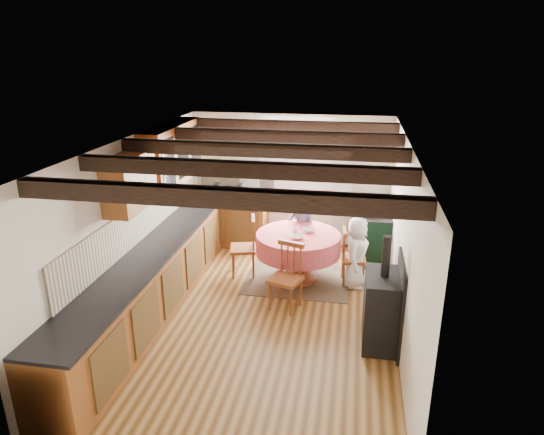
% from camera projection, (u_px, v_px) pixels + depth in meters
% --- Properties ---
extents(floor, '(3.60, 5.50, 0.00)m').
position_uv_depth(floor, '(262.00, 314.00, 6.72)').
color(floor, '#A7783E').
rests_on(floor, ground).
extents(ceiling, '(3.60, 5.50, 0.00)m').
position_uv_depth(ceiling, '(261.00, 143.00, 5.92)').
color(ceiling, white).
rests_on(ceiling, ground).
extents(wall_back, '(3.60, 0.00, 2.40)m').
position_uv_depth(wall_back, '(290.00, 180.00, 8.88)').
color(wall_back, silver).
rests_on(wall_back, ground).
extents(wall_front, '(3.60, 0.00, 2.40)m').
position_uv_depth(wall_front, '(193.00, 361.00, 3.77)').
color(wall_front, silver).
rests_on(wall_front, ground).
extents(wall_left, '(0.00, 5.50, 2.40)m').
position_uv_depth(wall_left, '(133.00, 226.00, 6.62)').
color(wall_left, silver).
rests_on(wall_left, ground).
extents(wall_right, '(0.00, 5.50, 2.40)m').
position_uv_depth(wall_right, '(403.00, 243.00, 6.03)').
color(wall_right, silver).
rests_on(wall_right, ground).
extents(beam_a, '(3.60, 0.16, 0.16)m').
position_uv_depth(beam_a, '(214.00, 197.00, 4.10)').
color(beam_a, '#342118').
rests_on(beam_a, ceiling).
extents(beam_b, '(3.60, 0.16, 0.16)m').
position_uv_depth(beam_b, '(242.00, 169.00, 5.02)').
color(beam_b, '#342118').
rests_on(beam_b, ceiling).
extents(beam_c, '(3.60, 0.16, 0.16)m').
position_uv_depth(beam_c, '(261.00, 150.00, 5.95)').
color(beam_c, '#342118').
rests_on(beam_c, ceiling).
extents(beam_d, '(3.60, 0.16, 0.16)m').
position_uv_depth(beam_d, '(274.00, 136.00, 6.88)').
color(beam_d, '#342118').
rests_on(beam_d, ceiling).
extents(beam_e, '(3.60, 0.16, 0.16)m').
position_uv_depth(beam_e, '(285.00, 126.00, 7.81)').
color(beam_e, '#342118').
rests_on(beam_e, ceiling).
extents(splash_left, '(0.02, 4.50, 0.55)m').
position_uv_depth(splash_left, '(143.00, 218.00, 6.89)').
color(splash_left, beige).
rests_on(splash_left, wall_left).
extents(splash_back, '(1.40, 0.02, 0.55)m').
position_uv_depth(splash_back, '(237.00, 178.00, 9.02)').
color(splash_back, beige).
rests_on(splash_back, wall_back).
extents(base_cabinet_left, '(0.60, 5.30, 0.88)m').
position_uv_depth(base_cabinet_left, '(158.00, 277.00, 6.82)').
color(base_cabinet_left, brown).
rests_on(base_cabinet_left, floor).
extents(base_cabinet_back, '(1.30, 0.60, 0.88)m').
position_uv_depth(base_cabinet_back, '(232.00, 221.00, 9.02)').
color(base_cabinet_back, brown).
rests_on(base_cabinet_back, floor).
extents(worktop_left, '(0.64, 5.30, 0.04)m').
position_uv_depth(worktop_left, '(156.00, 247.00, 6.67)').
color(worktop_left, black).
rests_on(worktop_left, base_cabinet_left).
extents(worktop_back, '(1.30, 0.64, 0.04)m').
position_uv_depth(worktop_back, '(231.00, 198.00, 8.85)').
color(worktop_back, black).
rests_on(worktop_back, base_cabinet_back).
extents(wall_cabinet_glass, '(0.34, 1.80, 0.90)m').
position_uv_depth(wall_cabinet_glass, '(173.00, 154.00, 7.46)').
color(wall_cabinet_glass, brown).
rests_on(wall_cabinet_glass, wall_left).
extents(wall_cabinet_solid, '(0.34, 0.90, 0.70)m').
position_uv_depth(wall_cabinet_solid, '(129.00, 183.00, 6.08)').
color(wall_cabinet_solid, brown).
rests_on(wall_cabinet_solid, wall_left).
extents(window_frame, '(1.34, 0.03, 1.54)m').
position_uv_depth(window_frame, '(296.00, 159.00, 8.71)').
color(window_frame, white).
rests_on(window_frame, wall_back).
extents(window_pane, '(1.20, 0.01, 1.40)m').
position_uv_depth(window_pane, '(296.00, 159.00, 8.72)').
color(window_pane, white).
rests_on(window_pane, wall_back).
extents(curtain_left, '(0.35, 0.10, 2.10)m').
position_uv_depth(curtain_left, '(250.00, 185.00, 8.94)').
color(curtain_left, beige).
rests_on(curtain_left, wall_back).
extents(curtain_right, '(0.35, 0.10, 2.10)m').
position_uv_depth(curtain_right, '(342.00, 189.00, 8.66)').
color(curtain_right, beige).
rests_on(curtain_right, wall_back).
extents(curtain_rod, '(2.00, 0.03, 0.03)m').
position_uv_depth(curtain_rod, '(296.00, 126.00, 8.43)').
color(curtain_rod, black).
rests_on(curtain_rod, wall_back).
extents(wall_picture, '(0.04, 0.50, 0.60)m').
position_uv_depth(wall_picture, '(393.00, 163.00, 8.00)').
color(wall_picture, gold).
rests_on(wall_picture, wall_right).
extents(wall_plate, '(0.30, 0.02, 0.30)m').
position_uv_depth(wall_plate, '(350.00, 156.00, 8.51)').
color(wall_plate, silver).
rests_on(wall_plate, wall_back).
extents(rug, '(1.63, 1.27, 0.01)m').
position_uv_depth(rug, '(297.00, 280.00, 7.70)').
color(rug, '#42372F').
rests_on(rug, floor).
extents(dining_table, '(1.31, 1.31, 0.79)m').
position_uv_depth(dining_table, '(298.00, 258.00, 7.57)').
color(dining_table, '#F54A61').
rests_on(dining_table, floor).
extents(chair_near, '(0.53, 0.54, 0.96)m').
position_uv_depth(chair_near, '(285.00, 277.00, 6.74)').
color(chair_near, '#9A4722').
rests_on(chair_near, floor).
extents(chair_left, '(0.52, 0.51, 0.98)m').
position_uv_depth(chair_left, '(243.00, 246.00, 7.75)').
color(chair_left, '#9A4722').
rests_on(chair_left, floor).
extents(chair_right, '(0.44, 0.42, 0.90)m').
position_uv_depth(chair_right, '(354.00, 257.00, 7.47)').
color(chair_right, '#9A4722').
rests_on(chair_right, floor).
extents(aga_range, '(0.65, 1.00, 0.92)m').
position_uv_depth(aga_range, '(370.00, 236.00, 8.25)').
color(aga_range, black).
rests_on(aga_range, floor).
extents(cast_iron_stove, '(0.43, 0.72, 1.44)m').
position_uv_depth(cast_iron_stove, '(383.00, 291.00, 5.85)').
color(cast_iron_stove, black).
rests_on(cast_iron_stove, floor).
extents(child_far, '(0.49, 0.37, 1.23)m').
position_uv_depth(child_far, '(302.00, 231.00, 8.05)').
color(child_far, '#515671').
rests_on(child_far, floor).
extents(child_right, '(0.46, 0.61, 1.12)m').
position_uv_depth(child_right, '(357.00, 253.00, 7.34)').
color(child_right, white).
rests_on(child_right, floor).
extents(bowl_a, '(0.28, 0.28, 0.05)m').
position_uv_depth(bowl_a, '(298.00, 237.00, 7.26)').
color(bowl_a, silver).
rests_on(bowl_a, dining_table).
extents(bowl_b, '(0.25, 0.25, 0.06)m').
position_uv_depth(bowl_b, '(309.00, 230.00, 7.52)').
color(bowl_b, silver).
rests_on(bowl_b, dining_table).
extents(cup, '(0.13, 0.13, 0.09)m').
position_uv_depth(cup, '(295.00, 231.00, 7.44)').
color(cup, silver).
rests_on(cup, dining_table).
extents(canister_tall, '(0.13, 0.13, 0.23)m').
position_uv_depth(canister_tall, '(218.00, 189.00, 8.92)').
color(canister_tall, '#262628').
rests_on(canister_tall, worktop_back).
extents(canister_wide, '(0.17, 0.17, 0.19)m').
position_uv_depth(canister_wide, '(228.00, 191.00, 8.85)').
color(canister_wide, '#262628').
rests_on(canister_wide, worktop_back).
extents(canister_slim, '(0.09, 0.09, 0.26)m').
position_uv_depth(canister_slim, '(241.00, 191.00, 8.77)').
color(canister_slim, '#262628').
rests_on(canister_slim, worktop_back).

